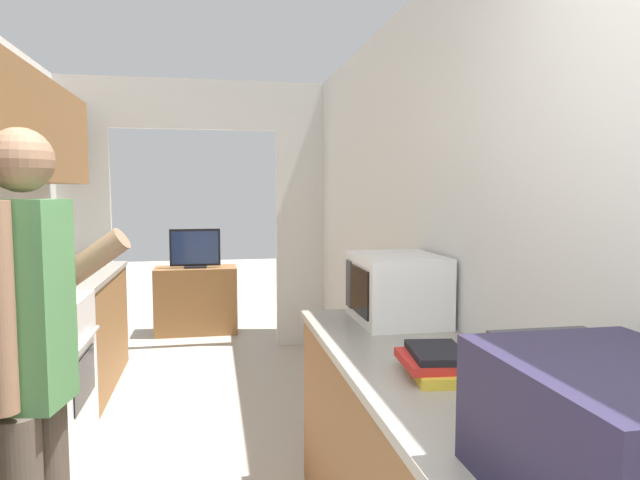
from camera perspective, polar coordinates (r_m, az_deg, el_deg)
The scene contains 11 objects.
wall_right at distance 2.55m, azimuth 14.43°, elevation -0.62°, with size 0.06×7.34×2.50m.
wall_far_with_doorway at distance 5.39m, azimuth -12.33°, elevation 4.15°, with size 2.79×0.06×2.50m.
counter_left at distance 3.65m, azimuth -27.48°, elevation -12.30°, with size 0.62×3.63×0.88m.
range_oven at distance 3.62m, azimuth -27.50°, elevation -12.38°, with size 0.66×0.75×1.02m.
person at distance 2.00m, azimuth -26.98°, elevation -12.71°, with size 0.54×0.42×1.68m.
suitcase at distance 1.28m, azimuth 27.62°, elevation -17.03°, with size 0.42×0.56×0.29m.
microwave at distance 2.69m, azimuth 7.66°, elevation -4.79°, with size 0.38×0.48×0.31m.
book_stack at distance 1.96m, azimuth 11.71°, elevation -11.92°, with size 0.25×0.30×0.09m.
tv_cabinet at distance 6.16m, azimuth -12.27°, elevation -5.87°, with size 0.84×0.42×0.69m.
television at distance 6.04m, azimuth -12.38°, elevation -0.86°, with size 0.51×0.16×0.40m.
knife at distance 3.98m, azimuth -26.01°, elevation -4.26°, with size 0.14×0.29×0.02m.
Camera 1 is at (0.15, -0.42, 1.49)m, focal length 32.00 mm.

